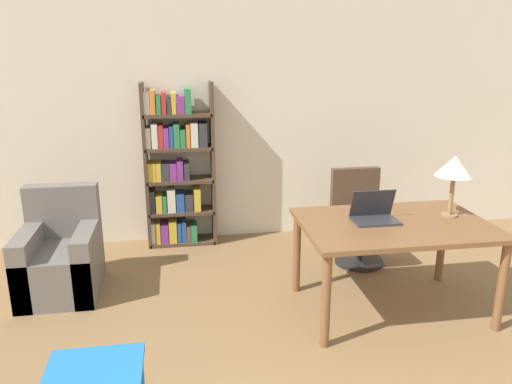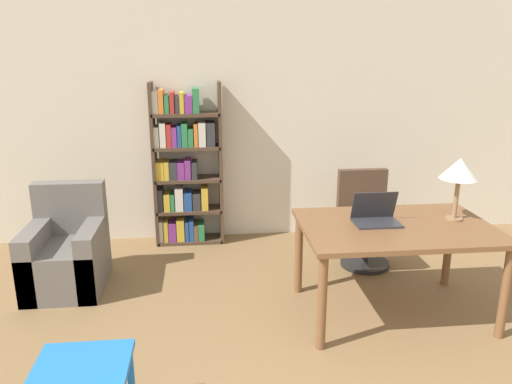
{
  "view_description": "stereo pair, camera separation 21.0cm",
  "coord_description": "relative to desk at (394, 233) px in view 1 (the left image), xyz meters",
  "views": [
    {
      "loc": [
        -0.65,
        -1.03,
        2.14
      ],
      "look_at": [
        -0.04,
        2.75,
        1.03
      ],
      "focal_mm": 35.0,
      "sensor_mm": 36.0,
      "label": 1
    },
    {
      "loc": [
        -0.44,
        -1.05,
        2.14
      ],
      "look_at": [
        -0.04,
        2.75,
        1.03
      ],
      "focal_mm": 35.0,
      "sensor_mm": 36.0,
      "label": 2
    }
  ],
  "objects": [
    {
      "name": "table_lamp",
      "position": [
        0.52,
        0.08,
        0.51
      ],
      "size": [
        0.31,
        0.31,
        0.52
      ],
      "color": "olive",
      "rests_on": "desk"
    },
    {
      "name": "office_chair",
      "position": [
        0.08,
        1.01,
        -0.25
      ],
      "size": [
        0.53,
        0.53,
        0.95
      ],
      "color": "black",
      "rests_on": "ground_plane"
    },
    {
      "name": "armchair",
      "position": [
        -2.79,
        0.79,
        -0.38
      ],
      "size": [
        0.65,
        0.77,
        0.93
      ],
      "color": "#66605B",
      "rests_on": "ground_plane"
    },
    {
      "name": "laptop",
      "position": [
        -0.15,
        0.07,
        0.15
      ],
      "size": [
        0.36,
        0.25,
        0.25
      ],
      "color": "#2D2D33",
      "rests_on": "desk"
    },
    {
      "name": "bookshelf",
      "position": [
        -1.74,
        1.79,
        0.17
      ],
      "size": [
        0.76,
        0.28,
        1.79
      ],
      "color": "#4C3828",
      "rests_on": "ground_plane"
    },
    {
      "name": "desk",
      "position": [
        0.0,
        0.0,
        0.0
      ],
      "size": [
        1.52,
        1.02,
        0.78
      ],
      "color": "brown",
      "rests_on": "ground_plane"
    },
    {
      "name": "wall_back",
      "position": [
        -1.07,
        1.98,
        0.67
      ],
      "size": [
        8.0,
        0.06,
        2.7
      ],
      "color": "beige",
      "rests_on": "ground_plane"
    }
  ]
}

